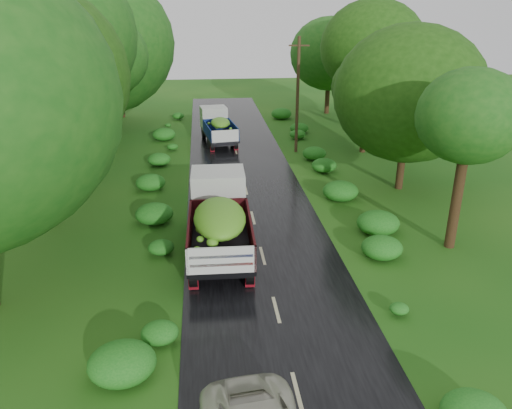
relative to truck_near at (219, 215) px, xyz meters
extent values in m
plane|color=#124B10|center=(1.75, -8.74, -1.65)|extent=(120.00, 120.00, 0.00)
cube|color=black|center=(1.75, -3.74, -1.64)|extent=(6.50, 80.00, 0.02)
cube|color=#BFB78C|center=(1.75, -8.74, -1.62)|extent=(0.12, 1.60, 0.00)
cube|color=#BFB78C|center=(1.75, -4.74, -1.62)|extent=(0.12, 1.60, 0.00)
cube|color=#BFB78C|center=(1.75, -0.74, -1.62)|extent=(0.12, 1.60, 0.00)
cube|color=#BFB78C|center=(1.75, 3.26, -1.62)|extent=(0.12, 1.60, 0.00)
cube|color=#BFB78C|center=(1.75, 7.26, -1.62)|extent=(0.12, 1.60, 0.00)
cube|color=#BFB78C|center=(1.75, 11.26, -1.62)|extent=(0.12, 1.60, 0.00)
cube|color=#BFB78C|center=(1.75, 15.26, -1.62)|extent=(0.12, 1.60, 0.00)
cube|color=#BFB78C|center=(1.75, 19.26, -1.62)|extent=(0.12, 1.60, 0.00)
cube|color=#BFB78C|center=(1.75, 23.26, -1.62)|extent=(0.12, 1.60, 0.00)
cube|color=#BFB78C|center=(1.75, 27.26, -1.62)|extent=(0.12, 1.60, 0.00)
cube|color=#BFB78C|center=(1.75, 31.26, -1.62)|extent=(0.12, 1.60, 0.00)
cube|color=black|center=(-0.01, -0.34, -0.94)|extent=(1.99, 6.13, 0.30)
cylinder|color=black|center=(-1.01, 1.89, -1.11)|extent=(0.33, 1.09, 1.08)
cylinder|color=black|center=(1.09, 1.85, -1.11)|extent=(0.33, 1.09, 1.08)
cylinder|color=black|center=(-1.09, -1.71, -1.11)|extent=(0.33, 1.09, 1.08)
cylinder|color=black|center=(1.01, -1.75, -1.11)|extent=(0.33, 1.09, 1.08)
cylinder|color=black|center=(-1.11, -2.81, -1.11)|extent=(0.33, 1.09, 1.08)
cylinder|color=black|center=(0.99, -2.86, -1.11)|extent=(0.33, 1.09, 1.08)
cube|color=maroon|center=(-1.12, -3.18, -1.34)|extent=(0.37, 0.05, 0.49)
cube|color=maroon|center=(0.98, -3.23, -1.34)|extent=(0.37, 0.05, 0.49)
cube|color=silver|center=(0.04, 2.09, 0.24)|extent=(2.43, 2.11, 2.06)
cube|color=black|center=(-0.03, -1.48, -0.71)|extent=(2.59, 4.70, 0.17)
cube|color=#3F0B11|center=(-1.23, -1.46, -0.10)|extent=(0.18, 4.65, 1.03)
cube|color=#3F0B11|center=(1.17, -1.51, -0.10)|extent=(0.18, 4.65, 1.03)
cube|color=#3F0B11|center=(0.02, 0.80, -0.10)|extent=(2.49, 0.14, 1.03)
cube|color=silver|center=(-0.08, -3.76, -0.10)|extent=(2.49, 0.14, 1.03)
ellipsoid|color=#54951B|center=(-0.03, -1.48, 0.54)|extent=(2.17, 3.95, 1.08)
cube|color=black|center=(0.61, 17.50, -1.07)|extent=(2.20, 5.16, 0.25)
cylinder|color=black|center=(-0.50, 19.19, -1.20)|extent=(0.37, 0.91, 0.89)
cylinder|color=black|center=(1.21, 19.42, -1.20)|extent=(0.37, 0.91, 0.89)
cylinder|color=black|center=(-0.09, 16.26, -1.20)|extent=(0.37, 0.91, 0.89)
cylinder|color=black|center=(1.61, 16.50, -1.20)|extent=(0.37, 0.91, 0.89)
cylinder|color=black|center=(0.03, 15.36, -1.20)|extent=(0.37, 0.91, 0.89)
cylinder|color=black|center=(1.74, 15.60, -1.20)|extent=(0.37, 0.91, 0.89)
cube|color=maroon|center=(0.07, 15.06, -1.40)|extent=(0.30, 0.08, 0.40)
cube|color=maroon|center=(1.78, 15.30, -1.40)|extent=(0.30, 0.08, 0.40)
cube|color=silver|center=(0.33, 19.48, -0.10)|extent=(2.17, 1.94, 1.69)
cube|color=black|center=(0.73, 16.58, -0.87)|extent=(2.55, 4.06, 0.14)
cube|color=navy|center=(-0.24, 16.44, -0.38)|extent=(0.59, 3.79, 0.84)
cube|color=navy|center=(1.71, 16.72, -0.38)|extent=(0.59, 3.79, 0.84)
cube|color=navy|center=(0.48, 18.44, -0.38)|extent=(2.03, 0.35, 0.84)
cube|color=silver|center=(0.99, 14.73, -0.38)|extent=(2.03, 0.35, 0.84)
ellipsoid|color=#54951B|center=(0.73, 16.58, 0.15)|extent=(2.14, 3.41, 0.89)
cylinder|color=#382616|center=(6.00, 14.64, 2.29)|extent=(0.25, 0.25, 7.86)
cube|color=#382616|center=(6.00, 14.64, 5.63)|extent=(1.38, 0.30, 0.10)
cylinder|color=black|center=(-8.06, 3.38, 2.34)|extent=(0.47, 0.47, 7.98)
ellipsoid|color=#19460D|center=(-8.06, 3.38, 5.37)|extent=(4.24, 4.24, 3.82)
cylinder|color=black|center=(-8.25, 7.51, 1.89)|extent=(0.45, 0.45, 7.06)
ellipsoid|color=#19460D|center=(-8.25, 7.51, 4.57)|extent=(3.56, 3.56, 3.21)
cylinder|color=black|center=(-9.22, 11.28, 3.05)|extent=(0.51, 0.51, 9.39)
ellipsoid|color=#19460D|center=(-9.22, 11.28, 6.62)|extent=(4.57, 4.57, 4.11)
cylinder|color=black|center=(-7.00, 16.22, 2.10)|extent=(0.46, 0.46, 7.49)
ellipsoid|color=#19460D|center=(-7.00, 16.22, 4.95)|extent=(3.48, 3.48, 3.13)
cylinder|color=black|center=(-8.80, 23.43, 2.26)|extent=(0.47, 0.47, 7.81)
ellipsoid|color=#19460D|center=(-8.80, 23.43, 5.23)|extent=(5.01, 5.01, 4.51)
cylinder|color=black|center=(-7.91, 27.74, 2.34)|extent=(0.47, 0.47, 7.97)
ellipsoid|color=#19460D|center=(-7.91, 27.74, 5.37)|extent=(3.93, 3.93, 3.54)
cylinder|color=black|center=(10.01, -0.73, 1.64)|extent=(0.44, 0.44, 6.56)
ellipsoid|color=#185515|center=(10.01, -0.73, 4.13)|extent=(2.92, 2.92, 2.63)
cylinder|color=black|center=(10.53, 6.61, 1.42)|extent=(0.43, 0.43, 6.12)
ellipsoid|color=#185515|center=(10.53, 6.61, 3.74)|extent=(4.04, 4.04, 3.63)
cylinder|color=black|center=(10.72, 14.11, 0.94)|extent=(0.40, 0.40, 5.17)
ellipsoid|color=#185515|center=(10.72, 14.11, 2.91)|extent=(3.14, 3.14, 2.83)
cylinder|color=black|center=(12.65, 19.46, 2.14)|extent=(0.46, 0.46, 7.58)
ellipsoid|color=#185515|center=(12.65, 19.46, 5.02)|extent=(4.01, 4.01, 3.61)
cylinder|color=black|center=(11.32, 27.33, 1.48)|extent=(0.43, 0.43, 6.25)
ellipsoid|color=#185515|center=(11.32, 27.33, 3.86)|extent=(3.83, 3.83, 3.45)
camera|label=1|loc=(-0.53, -19.28, 8.35)|focal=35.00mm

